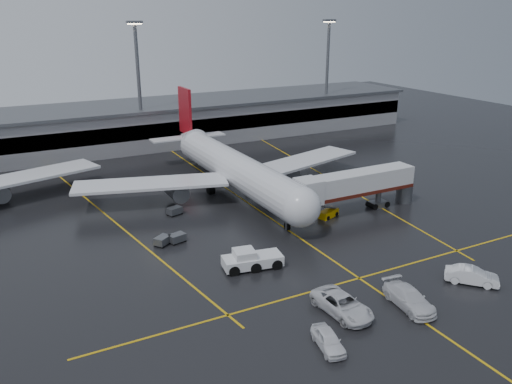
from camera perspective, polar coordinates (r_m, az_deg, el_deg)
ground at (r=74.47m, az=0.65°, el=-2.23°), size 220.00×220.00×0.00m
apron_line_centre at (r=74.46m, az=0.65°, el=-2.22°), size 0.25×90.00×0.02m
apron_line_stop at (r=57.82m, az=11.18°, el=-9.21°), size 60.00×0.25×0.02m
apron_line_left at (r=77.11m, az=-16.22°, el=-2.26°), size 9.99×69.35×0.02m
apron_line_right at (r=91.53m, az=7.62°, el=1.71°), size 7.57×69.64×0.02m
terminal at (r=116.10m, az=-10.74°, el=7.45°), size 122.00×19.00×8.60m
light_mast_mid at (r=107.51m, az=-12.69°, el=11.90°), size 3.00×1.20×25.45m
light_mast_right at (r=126.90m, az=7.78°, el=13.21°), size 3.00×1.20×25.45m
main_airliner at (r=81.32m, az=-2.59°, el=2.74°), size 48.80×45.60×14.10m
jet_bridge at (r=74.68m, az=10.92°, el=0.68°), size 19.90×3.40×6.05m
pushback_tractor at (r=58.49m, az=-0.57°, el=-7.44°), size 6.96×3.84×2.36m
belt_loader at (r=73.41m, az=7.91°, el=-2.32°), size 3.47×2.41×2.03m
service_van_a at (r=50.98m, az=9.38°, el=-12.02°), size 3.55×6.94×1.88m
service_van_b at (r=53.43m, az=16.36°, el=-11.06°), size 3.33×6.62×1.84m
service_van_c at (r=59.83m, az=22.48°, el=-8.43°), size 5.03×5.23×1.77m
service_van_d at (r=46.34m, az=7.89°, el=-15.70°), size 2.67×4.75×1.53m
baggage_cart_a at (r=65.50m, az=-8.61°, el=-4.95°), size 2.26×1.76×1.12m
baggage_cart_b at (r=65.08m, az=-10.16°, el=-5.21°), size 2.38×2.23×1.12m
baggage_cart_c at (r=74.26m, az=-8.88°, el=-2.01°), size 2.31×1.87×1.12m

